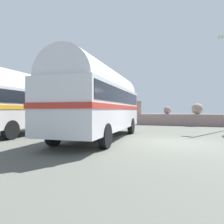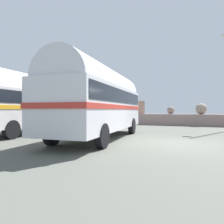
% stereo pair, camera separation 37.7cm
% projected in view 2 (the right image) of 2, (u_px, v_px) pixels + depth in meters
% --- Properties ---
extents(ground, '(32.00, 26.00, 0.02)m').
position_uv_depth(ground, '(174.00, 144.00, 9.00)').
color(ground, '#50534B').
extents(breakwater, '(31.36, 2.10, 2.43)m').
position_uv_depth(breakwater, '(188.00, 119.00, 19.85)').
color(breakwater, gray).
rests_on(breakwater, ground).
extents(vintage_coach, '(3.15, 8.76, 3.70)m').
position_uv_depth(vintage_coach, '(100.00, 99.00, 10.63)').
color(vintage_coach, black).
rests_on(vintage_coach, ground).
extents(second_coach, '(2.99, 8.73, 3.70)m').
position_uv_depth(second_coach, '(30.00, 101.00, 13.14)').
color(second_coach, black).
rests_on(second_coach, ground).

